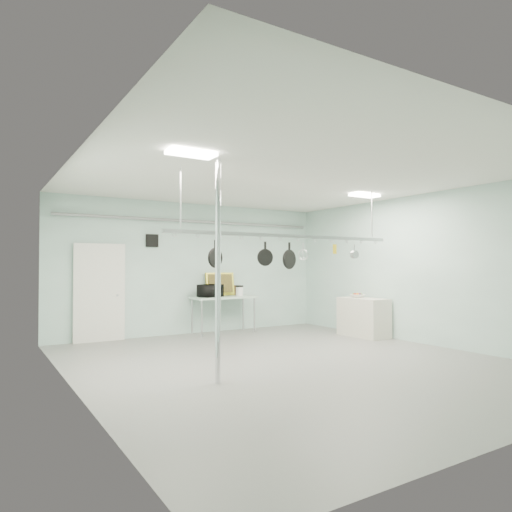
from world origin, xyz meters
TOP-DOWN VIEW (x-y plane):
  - floor at (0.00, 0.00)m, footprint 8.00×8.00m
  - ceiling at (0.00, 0.00)m, footprint 7.00×8.00m
  - back_wall at (0.00, 3.99)m, footprint 7.00×0.02m
  - right_wall at (3.49, 0.00)m, footprint 0.02×8.00m
  - door at (-2.30, 3.94)m, footprint 1.10×0.10m
  - wall_vent at (-1.10, 3.97)m, footprint 0.30×0.04m
  - conduit_pipe at (0.00, 3.90)m, footprint 6.60×0.07m
  - chrome_pole at (-1.70, -0.60)m, footprint 0.08×0.08m
  - prep_table at (0.60, 3.60)m, footprint 1.60×0.70m
  - side_cabinet at (3.15, 1.40)m, footprint 0.60×1.20m
  - pot_rack at (0.20, 0.30)m, footprint 4.80×0.06m
  - light_panel_left at (-2.20, -0.80)m, footprint 0.65×0.30m
  - light_panel_right at (2.40, 0.60)m, footprint 0.65×0.30m
  - microwave at (0.22, 3.56)m, footprint 0.63×0.50m
  - coffee_canister at (1.01, 3.53)m, footprint 0.20×0.20m
  - painting_large at (0.65, 3.90)m, footprint 0.78×0.13m
  - painting_small at (1.09, 3.90)m, footprint 0.30×0.09m
  - fruit_bowl at (3.14, 1.59)m, footprint 0.37×0.37m
  - skillet_left at (-1.29, 0.30)m, footprint 0.33×0.17m
  - skillet_mid at (-0.32, 0.30)m, footprint 0.30×0.11m
  - skillet_right at (0.20, 0.30)m, footprint 0.36×0.15m
  - whisk at (0.52, 0.30)m, footprint 0.26×0.26m
  - grater at (1.29, 0.30)m, footprint 0.08×0.04m
  - saucepan at (1.81, 0.30)m, footprint 0.17×0.12m
  - fruit_cluster at (3.14, 1.59)m, footprint 0.24×0.24m

SIDE VIEW (x-z plane):
  - floor at x=0.00m, z-range 0.00..0.00m
  - side_cabinet at x=3.15m, z-range 0.00..0.90m
  - prep_table at x=0.60m, z-range 0.38..1.28m
  - fruit_bowl at x=3.14m, z-range 0.90..0.98m
  - fruit_cluster at x=3.14m, z-range 0.94..1.03m
  - coffee_canister at x=1.01m, z-range 0.91..1.13m
  - painting_small at x=1.09m, z-range 0.90..1.16m
  - door at x=-2.30m, z-range -0.05..2.15m
  - microwave at x=0.22m, z-range 0.91..1.21m
  - painting_large at x=0.65m, z-range 0.90..1.49m
  - back_wall at x=0.00m, z-range 0.00..3.20m
  - right_wall at x=3.49m, z-range 0.00..3.20m
  - chrome_pole at x=-1.70m, z-range 0.00..3.20m
  - skillet_right at x=0.20m, z-range 1.61..2.09m
  - skillet_left at x=-1.29m, z-range 1.65..2.09m
  - skillet_mid at x=-0.32m, z-range 1.67..2.09m
  - whisk at x=0.52m, z-range 1.74..2.09m
  - saucepan at x=1.81m, z-range 1.81..2.09m
  - grater at x=1.29m, z-range 1.88..2.09m
  - pot_rack at x=0.20m, z-range 1.73..2.73m
  - wall_vent at x=-1.10m, z-range 2.10..2.40m
  - conduit_pipe at x=0.00m, z-range 2.71..2.79m
  - light_panel_left at x=-2.20m, z-range 3.14..3.19m
  - light_panel_right at x=2.40m, z-range 3.14..3.19m
  - ceiling at x=0.00m, z-range 3.18..3.20m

